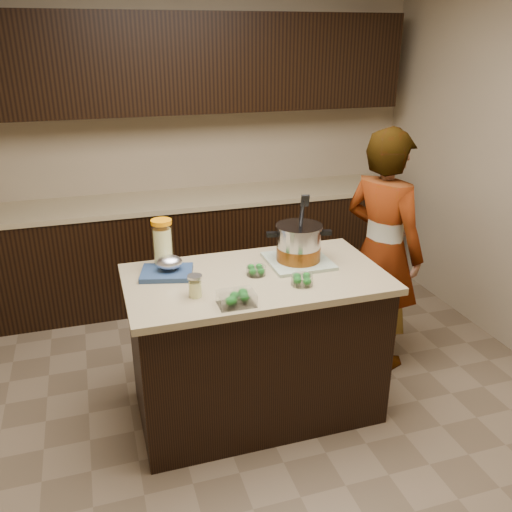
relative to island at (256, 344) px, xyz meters
The scene contains 13 objects.
ground_plane 0.45m from the island, ahead, with size 4.00×4.00×0.00m, color brown.
room_shell 1.26m from the island, ahead, with size 4.04×4.04×2.72m.
back_cabinets 1.81m from the island, 90.00° to the left, with size 3.60×0.63×2.33m.
island is the anchor object (origin of this frame).
dish_towel 0.56m from the island, 19.68° to the left, with size 0.36×0.36×0.02m, color #53744E.
stock_pot 0.64m from the island, 19.65° to the left, with size 0.38×0.33×0.39m.
lemonade_pitcher 0.80m from the island, 150.06° to the left, with size 0.12×0.12×0.29m.
mason_jar 0.65m from the island, 157.87° to the right, with size 0.08×0.08×0.13m.
broccoli_tub_left 0.47m from the island, 71.41° to the left, with size 0.14×0.14×0.05m.
broccoli_tub_right 0.55m from the island, 42.94° to the right, with size 0.14×0.14×0.06m.
broccoli_tub_rect 0.60m from the island, 123.16° to the right, with size 0.19×0.14×0.07m.
blue_tray 0.69m from the island, 161.36° to the left, with size 0.33×0.29×0.11m.
person 1.09m from the island, 17.24° to the left, with size 0.60×0.39×1.64m, color gray.
Camera 1 is at (-0.83, -2.65, 2.15)m, focal length 38.00 mm.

